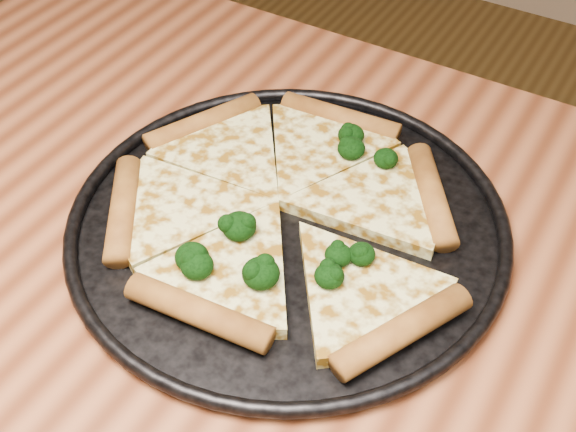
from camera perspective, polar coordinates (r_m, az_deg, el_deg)
The scene contains 4 objects.
dining_table at distance 0.68m, azimuth -1.13°, elevation -14.82°, with size 1.20×0.90×0.75m.
pizza_pan at distance 0.69m, azimuth -0.00°, elevation -0.48°, with size 0.41×0.41×0.02m.
pizza at distance 0.69m, azimuth -0.44°, elevation 0.79°, with size 0.37×0.32×0.02m.
broccoli_florets at distance 0.66m, azimuth 0.03°, elevation -0.66°, with size 0.15×0.25×0.02m.
Camera 1 is at (0.19, -0.29, 1.25)m, focal length 46.86 mm.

